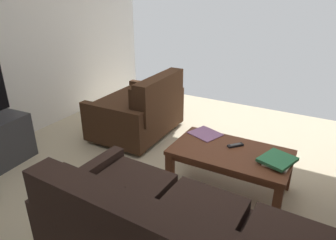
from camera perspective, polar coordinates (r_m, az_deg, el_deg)
The scene contains 7 objects.
ground_plane at distance 3.08m, azimuth 3.94°, elevation -12.43°, with size 4.89×5.03×0.01m, color beige.
wall_right at distance 4.18m, azimuth -28.30°, elevation 13.78°, with size 0.12×5.03×2.57m, color white.
loveseat_near at distance 3.94m, azimuth -5.27°, elevation 1.85°, with size 0.90×1.15×0.84m.
coffee_table at distance 2.91m, azimuth 11.70°, elevation -6.84°, with size 1.09×0.63×0.42m.
book_stack at distance 2.79m, azimuth 20.05°, elevation -7.22°, with size 0.33×0.36×0.05m.
tv_remote at distance 2.96m, azimuth 12.66°, elevation -4.70°, with size 0.14×0.15×0.02m.
loose_magazine at distance 3.15m, azimuth 7.16°, elevation -2.60°, with size 0.26×0.29×0.01m, color #996699.
Camera 1 is at (-1.03, 2.27, 1.80)m, focal length 32.16 mm.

